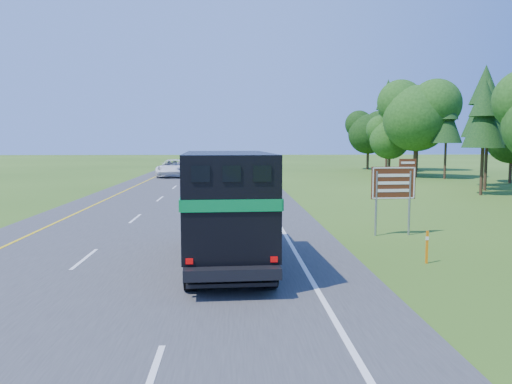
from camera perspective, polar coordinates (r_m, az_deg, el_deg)
The scene contains 7 objects.
road at distance 56.23m, azimuth -6.07°, elevation 1.65°, with size 15.00×260.00×0.04m, color #38383A.
lane_markings at distance 56.22m, azimuth -6.07°, elevation 1.67°, with size 11.15×260.00×0.01m.
horse_truck at distance 16.22m, azimuth -3.40°, elevation -1.44°, with size 2.95×8.36×3.65m.
white_suv at distance 57.79m, azimuth -9.37°, elevation 2.71°, with size 3.25×7.06×1.96m, color white.
far_car at distance 121.99m, azimuth -6.11°, elevation 4.28°, with size 2.08×5.17×1.76m, color #B9B8BF.
exit_sign at distance 22.13m, azimuth 15.51°, elevation 0.68°, with size 1.95×0.18×3.30m.
delineator at distance 17.54m, azimuth 18.95°, elevation -5.85°, with size 0.09×0.05×1.10m.
Camera 1 is at (3.21, -5.99, 4.03)m, focal length 35.00 mm.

